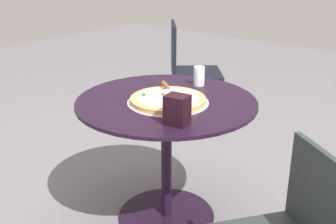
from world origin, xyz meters
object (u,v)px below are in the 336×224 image
at_px(pizza_server, 168,89).
at_px(patio_chair_far, 187,66).
at_px(napkin_dispenser, 177,110).
at_px(drinking_cup, 199,76).
at_px(pizza_on_tray, 168,100).
at_px(patio_table, 166,136).

distance_m(pizza_server, patio_chair_far, 1.50).
xyz_separation_m(pizza_server, napkin_dispenser, (0.25, 0.26, 0.02)).
distance_m(drinking_cup, napkin_dispenser, 0.60).
distance_m(napkin_dispenser, patio_chair_far, 1.86).
xyz_separation_m(napkin_dispenser, patio_chair_far, (-1.50, -1.05, -0.28)).
xyz_separation_m(pizza_on_tray, pizza_server, (-0.06, -0.05, 0.04)).
relative_size(drinking_cup, patio_chair_far, 0.12).
bearing_deg(patio_table, napkin_dispenser, 47.77).
height_order(pizza_on_tray, drinking_cup, drinking_cup).
height_order(patio_table, patio_chair_far, patio_chair_far).
xyz_separation_m(pizza_on_tray, patio_chair_far, (-1.31, -0.84, -0.23)).
relative_size(patio_table, pizza_on_tray, 2.27).
relative_size(drinking_cup, napkin_dispenser, 0.81).
bearing_deg(patio_table, patio_chair_far, -147.75).
height_order(pizza_server, drinking_cup, drinking_cup).
bearing_deg(patio_chair_far, pizza_on_tray, 32.76).
height_order(pizza_on_tray, napkin_dispenser, napkin_dispenser).
bearing_deg(pizza_server, patio_chair_far, -147.56).
xyz_separation_m(drinking_cup, napkin_dispenser, (0.54, 0.26, 0.01)).
bearing_deg(patio_chair_far, pizza_server, 32.44).
xyz_separation_m(pizza_on_tray, drinking_cup, (-0.34, -0.05, 0.04)).
bearing_deg(pizza_on_tray, napkin_dispenser, 47.36).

